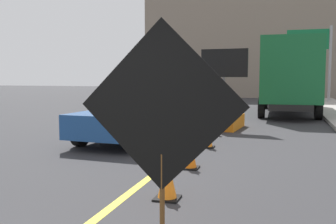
{
  "coord_description": "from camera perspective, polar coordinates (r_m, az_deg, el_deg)",
  "views": [
    {
      "loc": [
        2.19,
        -1.09,
        1.79
      ],
      "look_at": [
        0.45,
        4.9,
        1.21
      ],
      "focal_mm": 41.44,
      "sensor_mm": 36.0,
      "label": 1
    }
  ],
  "objects": [
    {
      "name": "traffic_cone_curbside",
      "position": [
        11.92,
        6.76,
        -1.52
      ],
      "size": [
        0.36,
        0.36,
        0.77
      ],
      "color": "black",
      "rests_on": "ground"
    },
    {
      "name": "box_truck",
      "position": [
        19.0,
        17.36,
        5.17
      ],
      "size": [
        2.59,
        7.98,
        3.35
      ],
      "color": "black",
      "rests_on": "ground"
    },
    {
      "name": "lane_center_stripe",
      "position": [
        7.63,
        -0.93,
        -8.22
      ],
      "size": [
        0.14,
        36.0,
        0.01
      ],
      "primitive_type": "cube",
      "color": "yellow",
      "rests_on": "ground"
    },
    {
      "name": "traffic_cone_far_lane",
      "position": [
        9.77,
        5.78,
        -3.08
      ],
      "size": [
        0.36,
        0.36,
        0.75
      ],
      "color": "black",
      "rests_on": "ground"
    },
    {
      "name": "traffic_cone_mid_lane",
      "position": [
        7.55,
        3.18,
        -5.82
      ],
      "size": [
        0.36,
        0.36,
        0.68
      ],
      "color": "black",
      "rests_on": "ground"
    },
    {
      "name": "far_building_block",
      "position": [
        37.25,
        13.28,
        10.68
      ],
      "size": [
        18.8,
        9.94,
        10.69
      ],
      "primitive_type": "cube",
      "color": "gray",
      "rests_on": "ground"
    },
    {
      "name": "roadwork_sign",
      "position": [
        3.66,
        -0.9,
        0.27
      ],
      "size": [
        1.63,
        0.07,
        2.33
      ],
      "color": "#593819",
      "rests_on": "ground"
    },
    {
      "name": "highway_guide_sign",
      "position": [
        27.18,
        21.11,
        8.43
      ],
      "size": [
        2.79,
        0.22,
        5.0
      ],
      "color": "gray",
      "rests_on": "ground"
    },
    {
      "name": "traffic_cone_near_sign",
      "position": [
        5.7,
        -0.12,
        -9.62
      ],
      "size": [
        0.36,
        0.36,
        0.66
      ],
      "color": "black",
      "rests_on": "ground"
    },
    {
      "name": "arrow_board_trailer",
      "position": [
        13.39,
        8.16,
        -0.34
      ],
      "size": [
        1.6,
        1.91,
        2.7
      ],
      "color": "orange",
      "rests_on": "ground"
    },
    {
      "name": "pickup_car",
      "position": [
        11.12,
        -4.3,
        -0.33
      ],
      "size": [
        2.28,
        4.95,
        1.38
      ],
      "color": "navy",
      "rests_on": "ground"
    }
  ]
}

